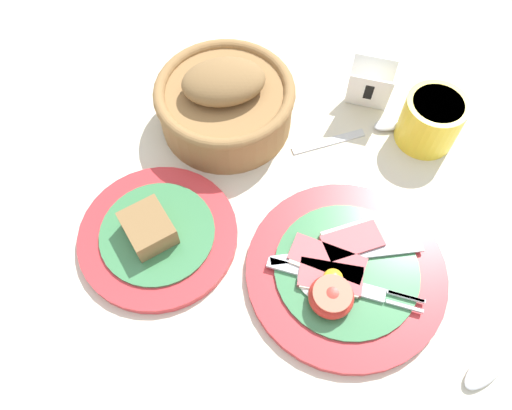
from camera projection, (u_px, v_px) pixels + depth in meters
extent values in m
plane|color=beige|center=(283.00, 289.00, 0.59)|extent=(3.00, 3.00, 0.00)
cylinder|color=red|center=(346.00, 272.00, 0.60)|extent=(0.24, 0.24, 0.01)
cylinder|color=#3D7F4C|center=(347.00, 269.00, 0.59)|extent=(0.17, 0.17, 0.00)
cube|color=#BC5156|center=(327.00, 259.00, 0.59)|extent=(0.10, 0.06, 0.01)
cube|color=beige|center=(323.00, 271.00, 0.58)|extent=(0.08, 0.03, 0.01)
cube|color=#BC5156|center=(352.00, 242.00, 0.60)|extent=(0.08, 0.06, 0.01)
cube|color=beige|center=(347.00, 230.00, 0.61)|extent=(0.07, 0.04, 0.01)
cube|color=#BC5156|center=(330.00, 277.00, 0.58)|extent=(0.08, 0.04, 0.01)
cube|color=beige|center=(329.00, 290.00, 0.57)|extent=(0.07, 0.02, 0.01)
ellipsoid|color=red|center=(331.00, 297.00, 0.56)|extent=(0.05, 0.05, 0.03)
cylinder|color=#DB664C|center=(333.00, 293.00, 0.55)|extent=(0.04, 0.04, 0.00)
ellipsoid|color=white|center=(328.00, 279.00, 0.58)|extent=(0.07, 0.06, 0.01)
ellipsoid|color=yellow|center=(333.00, 278.00, 0.57)|extent=(0.02, 0.02, 0.01)
cube|color=silver|center=(311.00, 274.00, 0.58)|extent=(0.11, 0.03, 0.00)
cube|color=silver|center=(373.00, 291.00, 0.57)|extent=(0.03, 0.02, 0.00)
cube|color=silver|center=(404.00, 306.00, 0.56)|extent=(0.04, 0.01, 0.00)
cube|color=silver|center=(405.00, 300.00, 0.57)|extent=(0.04, 0.01, 0.00)
cube|color=silver|center=(406.00, 293.00, 0.57)|extent=(0.04, 0.01, 0.00)
cube|color=silver|center=(315.00, 256.00, 0.59)|extent=(0.11, 0.04, 0.00)
cube|color=#9EA0A5|center=(390.00, 247.00, 0.60)|extent=(0.08, 0.04, 0.00)
cylinder|color=red|center=(158.00, 236.00, 0.62)|extent=(0.20, 0.20, 0.01)
cylinder|color=#3D7F4C|center=(157.00, 233.00, 0.61)|extent=(0.14, 0.14, 0.00)
cube|color=olive|center=(148.00, 228.00, 0.60)|extent=(0.08, 0.08, 0.03)
cylinder|color=yellow|center=(430.00, 121.00, 0.67)|extent=(0.08, 0.08, 0.07)
cylinder|color=white|center=(438.00, 105.00, 0.65)|extent=(0.07, 0.07, 0.01)
cylinder|color=olive|center=(226.00, 107.00, 0.69)|extent=(0.18, 0.18, 0.06)
torus|color=olive|center=(224.00, 91.00, 0.66)|extent=(0.19, 0.19, 0.02)
ellipsoid|color=olive|center=(224.00, 82.00, 0.65)|extent=(0.13, 0.11, 0.04)
cube|color=white|center=(368.00, 93.00, 0.70)|extent=(0.06, 0.03, 0.07)
cube|color=white|center=(371.00, 81.00, 0.71)|extent=(0.06, 0.03, 0.07)
cube|color=black|center=(369.00, 92.00, 0.69)|extent=(0.01, 0.01, 0.04)
cube|color=silver|center=(329.00, 141.00, 0.70)|extent=(0.10, 0.06, 0.01)
ellipsoid|color=silver|center=(397.00, 121.00, 0.71)|extent=(0.07, 0.05, 0.01)
ellipsoid|color=silver|center=(487.00, 367.00, 0.54)|extent=(0.07, 0.07, 0.01)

